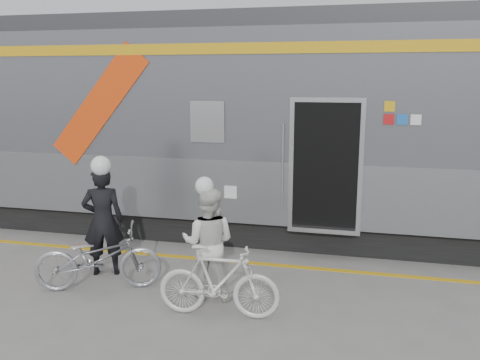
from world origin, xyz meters
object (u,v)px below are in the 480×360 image
(man, at_px, (103,221))
(woman, at_px, (208,243))
(bicycle_right, at_px, (219,282))
(bicycle_left, at_px, (98,258))

(man, relative_size, woman, 1.09)
(man, bearing_deg, bicycle_right, 134.82)
(bicycle_left, xyz_separation_m, bicycle_right, (1.91, -0.42, 0.00))
(bicycle_right, bearing_deg, bicycle_left, 73.81)
(man, height_order, woman, man)
(man, distance_m, bicycle_left, 0.70)
(woman, xyz_separation_m, bicycle_right, (0.30, -0.55, -0.31))
(man, distance_m, bicycle_right, 2.35)
(bicycle_left, bearing_deg, man, -0.48)
(bicycle_left, relative_size, woman, 1.15)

